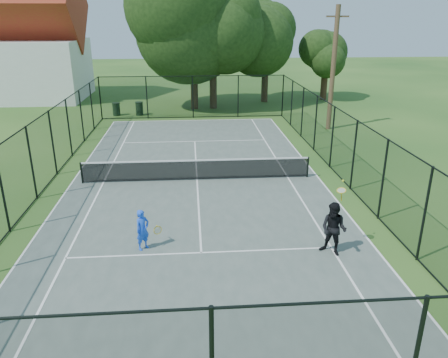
{
  "coord_description": "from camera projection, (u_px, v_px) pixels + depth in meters",
  "views": [
    {
      "loc": [
        -0.23,
        -18.24,
        6.93
      ],
      "look_at": [
        0.97,
        -3.0,
        1.2
      ],
      "focal_mm": 35.0,
      "sensor_mm": 36.0,
      "label": 1
    }
  ],
  "objects": [
    {
      "name": "ground",
      "position": [
        197.0,
        181.0,
        19.48
      ],
      "size": [
        120.0,
        120.0,
        0.0
      ],
      "primitive_type": "plane",
      "color": "#214C1A"
    },
    {
      "name": "tennis_court",
      "position": [
        197.0,
        181.0,
        19.47
      ],
      "size": [
        11.0,
        24.0,
        0.06
      ],
      "primitive_type": "cube",
      "color": "#4D5A52",
      "rests_on": "ground"
    },
    {
      "name": "tennis_net",
      "position": [
        197.0,
        169.0,
        19.28
      ],
      "size": [
        10.08,
        0.08,
        0.95
      ],
      "color": "black",
      "rests_on": "tennis_court"
    },
    {
      "name": "fence",
      "position": [
        196.0,
        149.0,
        18.95
      ],
      "size": [
        13.1,
        26.1,
        3.0
      ],
      "color": "black",
      "rests_on": "ground"
    },
    {
      "name": "tree_near_left",
      "position": [
        193.0,
        20.0,
        32.4
      ],
      "size": [
        8.25,
        8.25,
        10.76
      ],
      "color": "#332114",
      "rests_on": "ground"
    },
    {
      "name": "tree_near_mid",
      "position": [
        213.0,
        38.0,
        33.06
      ],
      "size": [
        6.66,
        6.66,
        8.71
      ],
      "color": "#332114",
      "rests_on": "ground"
    },
    {
      "name": "tree_near_right",
      "position": [
        266.0,
        41.0,
        35.8
      ],
      "size": [
        5.72,
        5.72,
        7.9
      ],
      "color": "#332114",
      "rests_on": "ground"
    },
    {
      "name": "tree_far_right",
      "position": [
        326.0,
        61.0,
        37.32
      ],
      "size": [
        4.05,
        4.05,
        5.35
      ],
      "color": "#332114",
      "rests_on": "ground"
    },
    {
      "name": "trash_bin_left",
      "position": [
        116.0,
        109.0,
        32.17
      ],
      "size": [
        0.58,
        0.58,
        0.94
      ],
      "color": "black",
      "rests_on": "ground"
    },
    {
      "name": "trash_bin_right",
      "position": [
        139.0,
        108.0,
        32.27
      ],
      "size": [
        0.58,
        0.58,
        0.98
      ],
      "color": "black",
      "rests_on": "ground"
    },
    {
      "name": "utility_pole",
      "position": [
        333.0,
        68.0,
        27.17
      ],
      "size": [
        1.4,
        0.3,
        7.58
      ],
      "color": "#4C3823",
      "rests_on": "ground"
    },
    {
      "name": "player_blue",
      "position": [
        143.0,
        230.0,
        13.51
      ],
      "size": [
        0.87,
        0.56,
        1.31
      ],
      "color": "blue",
      "rests_on": "tennis_court"
    },
    {
      "name": "player_black",
      "position": [
        334.0,
        229.0,
        13.16
      ],
      "size": [
        1.03,
        1.03,
        2.24
      ],
      "color": "black",
      "rests_on": "tennis_court"
    }
  ]
}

